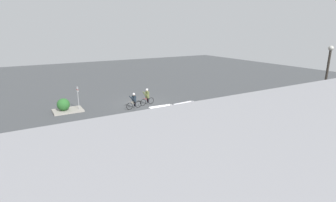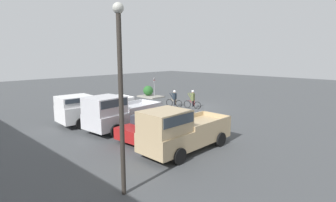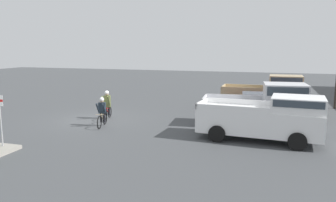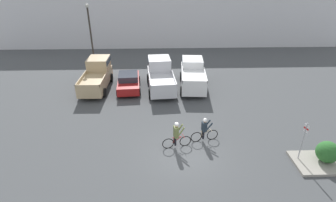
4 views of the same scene
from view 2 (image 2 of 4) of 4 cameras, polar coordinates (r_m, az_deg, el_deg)
The scene contains 11 objects.
ground_plane at distance 24.96m, azimuth 5.40°, elevation -1.27°, with size 80.00×80.00×0.00m, color #424447.
pickup_truck_0 at distance 13.15m, azimuth 2.56°, elevation -6.31°, with size 2.21×5.37×2.32m.
sedan_0 at distance 15.61m, azimuth -3.62°, elevation -5.47°, with size 2.23×4.34×1.41m.
pickup_truck_1 at distance 17.34m, azimuth -10.81°, elevation -2.41°, with size 2.61×5.50×2.33m.
pickup_truck_2 at distance 19.63m, azimuth -16.14°, elevation -1.46°, with size 2.51×5.57×2.10m.
cyclist_0 at distance 24.75m, azimuth 1.38°, elevation 0.56°, with size 1.73×0.54×1.61m.
cyclist_1 at distance 24.10m, azimuth 5.37°, elevation 0.40°, with size 1.72×0.54×1.72m.
fire_lane_sign at distance 29.47m, azimuth -2.99°, elevation 3.35°, with size 0.11×0.29×2.40m.
lamppost at distance 8.79m, azimuth -10.27°, elevation 3.05°, with size 0.36×0.36×6.50m.
curb_island at distance 30.59m, azimuth -3.79°, elevation 0.99°, with size 2.68×1.97×0.15m, color gray.
shrub at distance 30.71m, azimuth -4.34°, elevation 2.27°, with size 1.17×1.17×1.17m.
Camera 2 is at (-15.09, 19.27, 4.87)m, focal length 28.00 mm.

